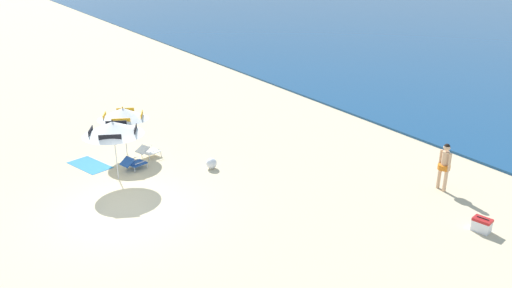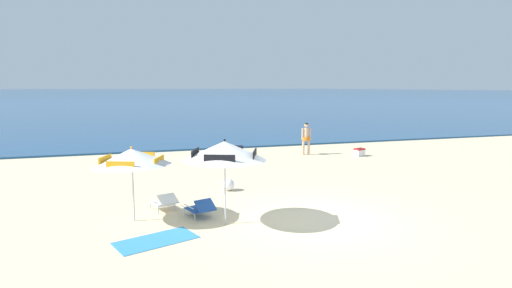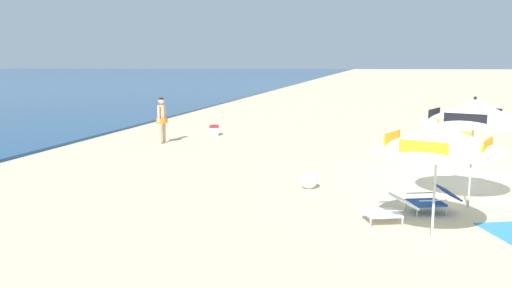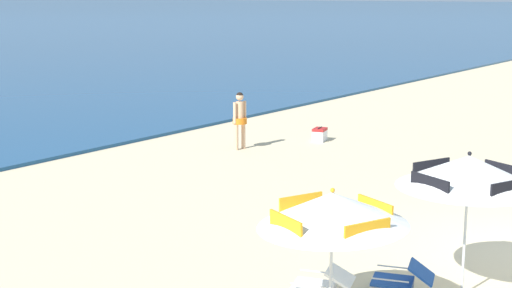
# 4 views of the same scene
# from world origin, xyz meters

# --- Properties ---
(ground_plane) EXTENTS (800.00, 800.00, 0.00)m
(ground_plane) POSITION_xyz_m (0.00, 0.00, 0.00)
(ground_plane) COLOR beige
(ocean_water) EXTENTS (800.00, 800.00, 0.10)m
(ocean_water) POSITION_xyz_m (0.00, 412.73, 0.05)
(ocean_water) COLOR navy
(ocean_water) RESTS_ON ground
(beach_umbrella_striped_main) EXTENTS (2.74, 2.74, 1.98)m
(beach_umbrella_striped_main) POSITION_xyz_m (-4.73, 1.36, 1.69)
(beach_umbrella_striped_main) COLOR silver
(beach_umbrella_striped_main) RESTS_ON ground
(beach_umbrella_striped_second) EXTENTS (2.27, 2.27, 2.20)m
(beach_umbrella_striped_second) POSITION_xyz_m (-2.51, 0.41, 1.90)
(beach_umbrella_striped_second) COLOR silver
(beach_umbrella_striped_second) RESTS_ON ground
(lounge_chair_under_umbrella) EXTENTS (0.79, 1.02, 0.53)m
(lounge_chair_under_umbrella) POSITION_xyz_m (-3.03, 1.13, 0.27)
(lounge_chair_under_umbrella) COLOR #1E4799
(lounge_chair_under_umbrella) RESTS_ON ground
(lounge_chair_beside_umbrella) EXTENTS (0.79, 1.01, 0.52)m
(lounge_chair_beside_umbrella) POSITION_xyz_m (-3.90, 1.99, 0.27)
(lounge_chair_beside_umbrella) COLOR white
(lounge_chair_beside_umbrella) RESTS_ON ground
(person_standing_near_shore) EXTENTS (0.49, 0.41, 1.66)m
(person_standing_near_shore) POSITION_xyz_m (3.91, 9.59, 0.96)
(person_standing_near_shore) COLOR #D8A87F
(person_standing_near_shore) RESTS_ON ground
(cooler_box) EXTENTS (0.56, 0.46, 0.43)m
(cooler_box) POSITION_xyz_m (6.31, 8.38, 0.20)
(cooler_box) COLOR white
(cooler_box) RESTS_ON ground
(beach_ball) EXTENTS (0.41, 0.41, 0.41)m
(beach_ball) POSITION_xyz_m (-1.65, 3.67, 0.20)
(beach_ball) COLOR white
(beach_ball) RESTS_ON ground
(beach_towel) EXTENTS (2.00, 1.45, 0.01)m
(beach_towel) POSITION_xyz_m (-4.28, -0.20, 0.01)
(beach_towel) COLOR #3384BC
(beach_towel) RESTS_ON ground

